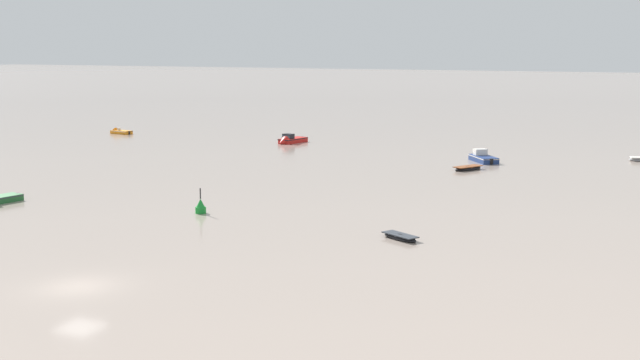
{
  "coord_description": "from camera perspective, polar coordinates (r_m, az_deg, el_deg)",
  "views": [
    {
      "loc": [
        32.25,
        -36.57,
        14.0
      ],
      "look_at": [
        -1.91,
        38.07,
        0.49
      ],
      "focal_mm": 46.56,
      "sensor_mm": 36.0,
      "label": 1
    }
  ],
  "objects": [
    {
      "name": "ground_plane",
      "position": [
        50.73,
        -16.27,
        -7.06
      ],
      "size": [
        800.0,
        800.0,
        0.0
      ],
      "primitive_type": "plane",
      "color": "gray"
    },
    {
      "name": "rowboat_moored_2",
      "position": [
        94.56,
        10.13,
        0.79
      ],
      "size": [
        3.06,
        4.05,
        0.62
      ],
      "rotation": [
        0.0,
        0.0,
        1.06
      ],
      "color": "black",
      "rests_on": "ground"
    },
    {
      "name": "motorboat_moored_0",
      "position": [
        134.86,
        -13.68,
        3.21
      ],
      "size": [
        4.43,
        2.2,
        1.45
      ],
      "rotation": [
        0.0,
        0.0,
        2.96
      ],
      "color": "orange",
      "rests_on": "ground"
    },
    {
      "name": "motorboat_moored_2",
      "position": [
        118.3,
        -2.11,
        2.69
      ],
      "size": [
        2.88,
        5.63,
        2.04
      ],
      "rotation": [
        0.0,
        0.0,
        4.51
      ],
      "color": "red",
      "rests_on": "ground"
    },
    {
      "name": "motorboat_moored_3",
      "position": [
        102.19,
        10.99,
        1.48
      ],
      "size": [
        4.88,
        5.69,
        2.14
      ],
      "rotation": [
        0.0,
        0.0,
        2.2
      ],
      "color": "navy",
      "rests_on": "ground"
    },
    {
      "name": "rowboat_moored_5",
      "position": [
        60.52,
        5.53,
        -3.94
      ],
      "size": [
        3.34,
        2.5,
        0.51
      ],
      "rotation": [
        0.0,
        0.0,
        5.78
      ],
      "color": "black",
      "rests_on": "ground"
    },
    {
      "name": "channel_buoy",
      "position": [
        70.02,
        -8.21,
        -1.9
      ],
      "size": [
        0.9,
        0.9,
        2.3
      ],
      "color": "#198C2D",
      "rests_on": "ground"
    }
  ]
}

